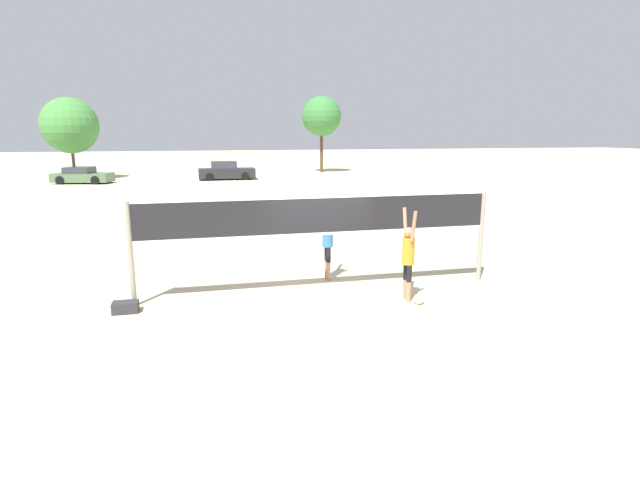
{
  "coord_description": "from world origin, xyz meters",
  "views": [
    {
      "loc": [
        -2.72,
        -11.46,
        3.86
      ],
      "look_at": [
        0.0,
        0.0,
        1.32
      ],
      "focal_mm": 28.0,
      "sensor_mm": 36.0,
      "label": 1
    }
  ],
  "objects_px": {
    "gear_bag": "(125,307)",
    "volleyball_net": "(320,223)",
    "player_blocker": "(328,236)",
    "parked_car_near": "(82,176)",
    "tree_left_cluster": "(70,126)",
    "tree_right_cluster": "(322,116)",
    "volleyball": "(419,299)",
    "parked_car_mid": "(226,171)",
    "player_spiker": "(408,253)"
  },
  "relations": [
    {
      "from": "gear_bag",
      "to": "volleyball_net",
      "type": "bearing_deg",
      "value": 5.23
    },
    {
      "from": "player_blocker",
      "to": "volleyball_net",
      "type": "bearing_deg",
      "value": -23.85
    },
    {
      "from": "parked_car_near",
      "to": "tree_left_cluster",
      "type": "distance_m",
      "value": 5.44
    },
    {
      "from": "player_blocker",
      "to": "tree_right_cluster",
      "type": "relative_size",
      "value": 0.31
    },
    {
      "from": "player_blocker",
      "to": "volleyball",
      "type": "relative_size",
      "value": 9.43
    },
    {
      "from": "volleyball",
      "to": "tree_right_cluster",
      "type": "relative_size",
      "value": 0.03
    },
    {
      "from": "volleyball_net",
      "to": "tree_left_cluster",
      "type": "relative_size",
      "value": 1.32
    },
    {
      "from": "tree_left_cluster",
      "to": "tree_right_cluster",
      "type": "relative_size",
      "value": 0.91
    },
    {
      "from": "gear_bag",
      "to": "parked_car_near",
      "type": "bearing_deg",
      "value": 103.18
    },
    {
      "from": "parked_car_mid",
      "to": "tree_right_cluster",
      "type": "height_order",
      "value": "tree_right_cluster"
    },
    {
      "from": "player_spiker",
      "to": "tree_right_cluster",
      "type": "distance_m",
      "value": 38.92
    },
    {
      "from": "volleyball",
      "to": "gear_bag",
      "type": "xyz_separation_m",
      "value": [
        -6.48,
        0.98,
        0.0
      ]
    },
    {
      "from": "player_spiker",
      "to": "parked_car_mid",
      "type": "relative_size",
      "value": 0.47
    },
    {
      "from": "volleyball_net",
      "to": "parked_car_mid",
      "type": "height_order",
      "value": "volleyball_net"
    },
    {
      "from": "player_blocker",
      "to": "gear_bag",
      "type": "bearing_deg",
      "value": -73.92
    },
    {
      "from": "volleyball_net",
      "to": "volleyball",
      "type": "xyz_separation_m",
      "value": [
        2.0,
        -1.39,
        -1.62
      ]
    },
    {
      "from": "volleyball_net",
      "to": "parked_car_mid",
      "type": "xyz_separation_m",
      "value": [
        -0.69,
        31.0,
        -1.06
      ]
    },
    {
      "from": "player_spiker",
      "to": "gear_bag",
      "type": "bearing_deg",
      "value": 83.94
    },
    {
      "from": "volleyball",
      "to": "gear_bag",
      "type": "relative_size",
      "value": 0.44
    },
    {
      "from": "tree_right_cluster",
      "to": "parked_car_mid",
      "type": "bearing_deg",
      "value": -148.22
    },
    {
      "from": "player_spiker",
      "to": "parked_car_mid",
      "type": "bearing_deg",
      "value": 4.5
    },
    {
      "from": "player_spiker",
      "to": "parked_car_near",
      "type": "relative_size",
      "value": 0.47
    },
    {
      "from": "parked_car_mid",
      "to": "volleyball",
      "type": "bearing_deg",
      "value": -85.31
    },
    {
      "from": "volleyball",
      "to": "tree_left_cluster",
      "type": "xyz_separation_m",
      "value": [
        -15.01,
        35.38,
        4.29
      ]
    },
    {
      "from": "volleyball_net",
      "to": "tree_left_cluster",
      "type": "xyz_separation_m",
      "value": [
        -13.01,
        33.99,
        2.67
      ]
    },
    {
      "from": "volleyball",
      "to": "tree_left_cluster",
      "type": "relative_size",
      "value": 0.04
    },
    {
      "from": "gear_bag",
      "to": "tree_left_cluster",
      "type": "bearing_deg",
      "value": 103.93
    },
    {
      "from": "player_spiker",
      "to": "tree_left_cluster",
      "type": "height_order",
      "value": "tree_left_cluster"
    },
    {
      "from": "tree_left_cluster",
      "to": "volleyball",
      "type": "bearing_deg",
      "value": -67.01
    },
    {
      "from": "volleyball",
      "to": "volleyball_net",
      "type": "bearing_deg",
      "value": 145.22
    },
    {
      "from": "player_blocker",
      "to": "player_spiker",
      "type": "bearing_deg",
      "value": 33.61
    },
    {
      "from": "gear_bag",
      "to": "tree_left_cluster",
      "type": "relative_size",
      "value": 0.08
    },
    {
      "from": "player_spiker",
      "to": "parked_car_mid",
      "type": "xyz_separation_m",
      "value": [
        -2.52,
        32.08,
        -0.47
      ]
    },
    {
      "from": "parked_car_mid",
      "to": "tree_left_cluster",
      "type": "relative_size",
      "value": 0.69
    },
    {
      "from": "tree_right_cluster",
      "to": "volleyball",
      "type": "bearing_deg",
      "value": -100.22
    },
    {
      "from": "tree_left_cluster",
      "to": "tree_right_cluster",
      "type": "height_order",
      "value": "tree_right_cluster"
    },
    {
      "from": "volleyball",
      "to": "gear_bag",
      "type": "distance_m",
      "value": 6.55
    },
    {
      "from": "player_spiker",
      "to": "gear_bag",
      "type": "relative_size",
      "value": 3.99
    },
    {
      "from": "gear_bag",
      "to": "tree_right_cluster",
      "type": "bearing_deg",
      "value": 70.28
    },
    {
      "from": "parked_car_mid",
      "to": "tree_left_cluster",
      "type": "height_order",
      "value": "tree_left_cluster"
    },
    {
      "from": "volleyball_net",
      "to": "parked_car_near",
      "type": "relative_size",
      "value": 1.92
    },
    {
      "from": "volleyball",
      "to": "tree_left_cluster",
      "type": "bearing_deg",
      "value": 112.99
    },
    {
      "from": "volleyball_net",
      "to": "gear_bag",
      "type": "relative_size",
      "value": 16.2
    },
    {
      "from": "volleyball",
      "to": "tree_left_cluster",
      "type": "height_order",
      "value": "tree_left_cluster"
    },
    {
      "from": "tree_right_cluster",
      "to": "gear_bag",
      "type": "bearing_deg",
      "value": -109.72
    },
    {
      "from": "parked_car_near",
      "to": "tree_right_cluster",
      "type": "xyz_separation_m",
      "value": [
        20.6,
        6.58,
        4.8
      ]
    },
    {
      "from": "gear_bag",
      "to": "parked_car_mid",
      "type": "relative_size",
      "value": 0.12
    },
    {
      "from": "volleyball_net",
      "to": "gear_bag",
      "type": "height_order",
      "value": "volleyball_net"
    },
    {
      "from": "player_blocker",
      "to": "tree_left_cluster",
      "type": "distance_m",
      "value": 35.77
    },
    {
      "from": "player_spiker",
      "to": "volleyball",
      "type": "distance_m",
      "value": 1.08
    }
  ]
}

